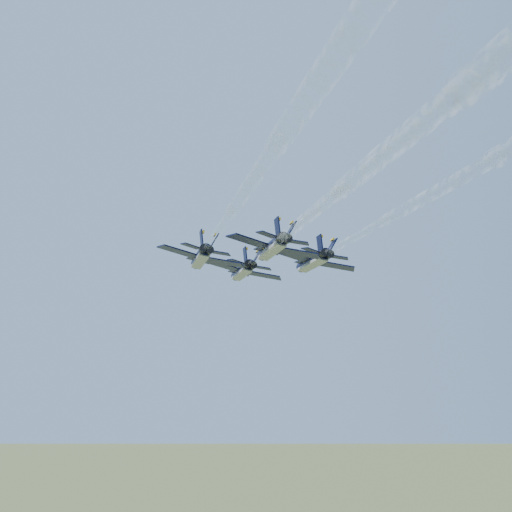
{
  "coord_description": "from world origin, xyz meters",
  "views": [
    {
      "loc": [
        1.36,
        -108.1,
        78.86
      ],
      "look_at": [
        0.24,
        0.83,
        102.01
      ],
      "focal_mm": 45.0,
      "sensor_mm": 36.0,
      "label": 1
    }
  ],
  "objects_px": {
    "jet_slot": "(272,248)",
    "jet_lead": "(242,271)",
    "jet_left": "(201,258)",
    "jet_right": "(312,262)"
  },
  "relations": [
    {
      "from": "jet_lead",
      "to": "jet_right",
      "type": "bearing_deg",
      "value": -47.56
    },
    {
      "from": "jet_lead",
      "to": "jet_left",
      "type": "xyz_separation_m",
      "value": [
        -6.6,
        -12.3,
        0.0
      ]
    },
    {
      "from": "jet_lead",
      "to": "jet_slot",
      "type": "distance_m",
      "value": 20.34
    },
    {
      "from": "jet_slot",
      "to": "jet_lead",
      "type": "bearing_deg",
      "value": 93.03
    },
    {
      "from": "jet_left",
      "to": "jet_lead",
      "type": "bearing_deg",
      "value": 49.86
    },
    {
      "from": "jet_right",
      "to": "jet_slot",
      "type": "bearing_deg",
      "value": -135.6
    },
    {
      "from": "jet_lead",
      "to": "jet_left",
      "type": "distance_m",
      "value": 13.96
    },
    {
      "from": "jet_lead",
      "to": "jet_left",
      "type": "relative_size",
      "value": 1.0
    },
    {
      "from": "jet_slot",
      "to": "jet_right",
      "type": "bearing_deg",
      "value": 44.4
    },
    {
      "from": "jet_lead",
      "to": "jet_slot",
      "type": "relative_size",
      "value": 1.0
    }
  ]
}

